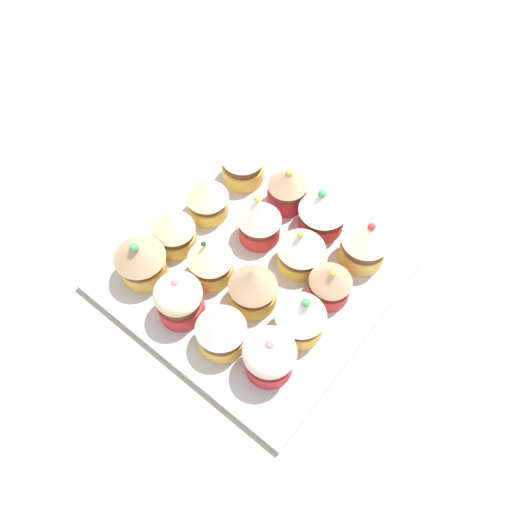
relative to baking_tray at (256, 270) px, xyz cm
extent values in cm
cube|color=#B2A899|center=(0.00, 0.00, -2.10)|extent=(180.00, 180.00, 3.00)
cube|color=silver|center=(0.00, 0.00, 0.00)|extent=(33.75, 33.75, 1.20)
cylinder|color=#D1333D|center=(-9.79, -9.87, 1.79)|extent=(5.73, 5.73, 2.38)
cylinder|color=brown|center=(-9.79, -9.87, 3.51)|extent=(5.22, 5.22, 1.06)
ellipsoid|color=white|center=(-9.79, -9.87, 5.33)|extent=(6.31, 6.31, 4.28)
sphere|color=pink|center=(-9.80, -9.83, 7.30)|extent=(1.10, 1.10, 1.10)
cylinder|color=#EFC651|center=(-3.56, -9.70, 1.94)|extent=(6.03, 6.03, 2.68)
cylinder|color=brown|center=(-3.56, -9.70, 3.93)|extent=(5.73, 5.73, 1.30)
cone|color=white|center=(-3.56, -9.70, 6.51)|extent=(6.31, 6.31, 3.86)
sphere|color=#4CB266|center=(-3.53, -10.11, 8.28)|extent=(1.07, 1.07, 1.07)
cylinder|color=#D1333D|center=(2.76, -9.73, 1.80)|extent=(5.40, 5.40, 2.39)
cylinder|color=brown|center=(2.76, -9.73, 3.52)|extent=(4.95, 4.95, 1.05)
cone|color=tan|center=(2.76, -9.73, 5.58)|extent=(5.51, 5.51, 3.06)
sphere|color=#EAD64C|center=(2.33, -9.99, 6.99)|extent=(0.75, 0.75, 0.75)
cylinder|color=#EFC651|center=(10.10, -9.99, 2.00)|extent=(6.10, 6.10, 2.79)
cylinder|color=brown|center=(10.10, -9.99, 4.17)|extent=(5.77, 5.77, 1.54)
cone|color=#F4EDC6|center=(10.10, -9.99, 6.45)|extent=(6.36, 6.36, 3.03)
sphere|color=red|center=(10.31, -10.13, 7.81)|extent=(1.02, 1.02, 1.02)
cylinder|color=#EFC651|center=(-10.83, -3.44, 1.87)|extent=(5.97, 5.97, 2.53)
cylinder|color=brown|center=(-10.83, -3.44, 3.89)|extent=(5.66, 5.66, 1.51)
cone|color=white|center=(-10.83, -3.44, 6.58)|extent=(6.18, 6.18, 3.87)
cylinder|color=#EFC651|center=(-3.96, -2.69, 1.83)|extent=(6.11, 6.11, 2.46)
cylinder|color=brown|center=(-3.96, -2.69, 3.71)|extent=(5.55, 5.55, 1.30)
cone|color=tan|center=(-3.96, -2.69, 6.14)|extent=(6.16, 6.16, 3.56)
cylinder|color=#EFC651|center=(4.33, -4.06, 1.72)|extent=(6.10, 6.10, 2.23)
cylinder|color=brown|center=(4.33, -4.06, 3.44)|extent=(5.72, 5.72, 1.22)
cone|color=white|center=(4.33, -4.06, 5.85)|extent=(6.37, 6.37, 3.59)
sphere|color=#EAD64C|center=(4.01, -3.81, 7.52)|extent=(0.83, 0.83, 0.83)
cylinder|color=#D1333D|center=(11.02, -2.75, 1.77)|extent=(6.19, 6.19, 2.34)
cylinder|color=brown|center=(11.02, -2.75, 3.63)|extent=(5.84, 5.84, 1.38)
cone|color=white|center=(11.02, -2.75, 6.01)|extent=(6.75, 6.75, 3.38)
sphere|color=#4CB266|center=(10.92, -2.23, 7.52)|extent=(1.15, 1.15, 1.15)
cylinder|color=#D1333D|center=(-10.91, 3.27, 1.90)|extent=(5.87, 5.87, 2.60)
cylinder|color=brown|center=(-10.91, 3.27, 3.73)|extent=(5.23, 5.23, 1.05)
ellipsoid|color=#F4EDC6|center=(-10.91, 3.27, 5.43)|extent=(6.03, 6.03, 3.92)
sphere|color=pink|center=(-10.62, 3.65, 7.22)|extent=(1.11, 1.11, 1.11)
cylinder|color=#EFC651|center=(-4.32, 3.99, 1.85)|extent=(5.79, 5.79, 2.49)
cylinder|color=brown|center=(-4.32, 3.99, 3.74)|extent=(5.39, 5.39, 1.30)
cone|color=#F4EDC6|center=(-4.32, 3.99, 6.00)|extent=(5.97, 5.97, 3.22)
sphere|color=#333338|center=(-4.55, 4.59, 7.51)|extent=(0.62, 0.62, 0.62)
cylinder|color=#D1333D|center=(4.30, 2.88, 1.89)|extent=(5.61, 5.61, 2.57)
cylinder|color=brown|center=(4.30, 2.88, 3.83)|extent=(5.14, 5.14, 1.31)
cone|color=white|center=(4.30, 2.88, 6.45)|extent=(5.94, 5.94, 3.93)
sphere|color=#EAD64C|center=(4.54, 3.43, 8.27)|extent=(0.95, 0.95, 0.95)
cylinder|color=#D1333D|center=(11.20, 3.46, 1.98)|extent=(5.51, 5.51, 2.75)
cylinder|color=brown|center=(11.20, 3.46, 3.97)|extent=(5.20, 5.20, 1.24)
cone|color=tan|center=(11.20, 3.46, 6.00)|extent=(5.54, 5.54, 2.81)
sphere|color=#EAD64C|center=(11.36, 3.35, 7.26)|extent=(0.98, 0.98, 0.98)
cylinder|color=#EFC651|center=(-9.94, 10.86, 1.95)|extent=(6.00, 6.00, 2.69)
cylinder|color=brown|center=(-9.94, 10.86, 4.04)|extent=(5.49, 5.49, 1.50)
cone|color=tan|center=(-9.94, 10.86, 6.39)|extent=(6.68, 6.68, 3.20)
sphere|color=#4CB266|center=(-10.34, 10.65, 7.82)|extent=(1.15, 1.15, 1.15)
cylinder|color=#EFC651|center=(-3.80, 10.96, 1.77)|extent=(5.75, 5.75, 2.34)
cylinder|color=brown|center=(-3.80, 10.96, 3.58)|extent=(5.28, 5.28, 1.28)
cone|color=#F4EDC6|center=(-3.80, 10.96, 5.95)|extent=(5.86, 5.86, 3.46)
cylinder|color=#EFC651|center=(2.94, 11.02, 1.73)|extent=(5.58, 5.58, 2.27)
cylinder|color=brown|center=(2.94, 11.02, 3.51)|extent=(5.00, 5.00, 1.29)
cone|color=#F4EDC6|center=(2.94, 11.02, 6.03)|extent=(6.00, 6.00, 3.73)
cylinder|color=#EFC651|center=(10.94, 11.24, 1.97)|extent=(6.11, 6.11, 2.73)
cylinder|color=brown|center=(10.94, 11.24, 4.06)|extent=(5.52, 5.52, 1.45)
cone|color=white|center=(10.94, 11.24, 6.57)|extent=(6.11, 6.11, 3.58)
camera|label=1|loc=(-28.31, -22.83, 62.51)|focal=37.66mm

